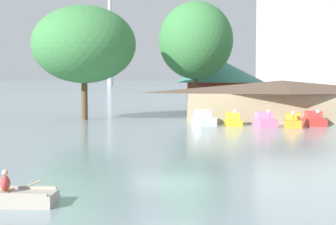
{
  "coord_description": "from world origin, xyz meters",
  "views": [
    {
      "loc": [
        0.2,
        -21.31,
        4.27
      ],
      "look_at": [
        -0.41,
        13.88,
        2.01
      ],
      "focal_mm": 55.48,
      "sensor_mm": 36.0,
      "label": 1
    }
  ],
  "objects_px": {
    "pedal_boat_pink": "(265,121)",
    "boathouse": "(281,100)",
    "pedal_boat_yellow": "(233,120)",
    "pedal_boat_red": "(314,120)",
    "green_roof_pavilion": "(219,81)",
    "shoreline_tree_tall_left": "(84,45)",
    "pedal_boat_white": "(204,119)",
    "pedal_boat_orange": "(293,122)",
    "shoreline_tree_mid": "(196,40)"
  },
  "relations": [
    {
      "from": "pedal_boat_orange",
      "to": "shoreline_tree_tall_left",
      "type": "height_order",
      "value": "shoreline_tree_tall_left"
    },
    {
      "from": "pedal_boat_yellow",
      "to": "pedal_boat_pink",
      "type": "xyz_separation_m",
      "value": [
        2.64,
        -1.56,
        0.06
      ]
    },
    {
      "from": "pedal_boat_orange",
      "to": "green_roof_pavilion",
      "type": "bearing_deg",
      "value": -156.73
    },
    {
      "from": "green_roof_pavilion",
      "to": "pedal_boat_pink",
      "type": "bearing_deg",
      "value": -84.56
    },
    {
      "from": "pedal_boat_red",
      "to": "shoreline_tree_tall_left",
      "type": "bearing_deg",
      "value": -106.55
    },
    {
      "from": "pedal_boat_white",
      "to": "boathouse",
      "type": "bearing_deg",
      "value": 101.4
    },
    {
      "from": "pedal_boat_yellow",
      "to": "shoreline_tree_mid",
      "type": "relative_size",
      "value": 0.18
    },
    {
      "from": "pedal_boat_white",
      "to": "pedal_boat_yellow",
      "type": "xyz_separation_m",
      "value": [
        2.7,
        0.01,
        -0.08
      ]
    },
    {
      "from": "pedal_boat_orange",
      "to": "pedal_boat_red",
      "type": "bearing_deg",
      "value": 139.82
    },
    {
      "from": "pedal_boat_white",
      "to": "pedal_boat_red",
      "type": "relative_size",
      "value": 1.02
    },
    {
      "from": "pedal_boat_red",
      "to": "pedal_boat_orange",
      "type": "bearing_deg",
      "value": -52.14
    },
    {
      "from": "pedal_boat_white",
      "to": "pedal_boat_red",
      "type": "distance_m",
      "value": 10.21
    },
    {
      "from": "pedal_boat_yellow",
      "to": "shoreline_tree_tall_left",
      "type": "bearing_deg",
      "value": -119.54
    },
    {
      "from": "pedal_boat_pink",
      "to": "shoreline_tree_tall_left",
      "type": "xyz_separation_m",
      "value": [
        -17.55,
        8.41,
        7.34
      ]
    },
    {
      "from": "boathouse",
      "to": "shoreline_tree_mid",
      "type": "xyz_separation_m",
      "value": [
        -8.34,
        8.73,
        6.63
      ]
    },
    {
      "from": "boathouse",
      "to": "shoreline_tree_tall_left",
      "type": "relative_size",
      "value": 1.72
    },
    {
      "from": "pedal_boat_red",
      "to": "boathouse",
      "type": "height_order",
      "value": "boathouse"
    },
    {
      "from": "pedal_boat_orange",
      "to": "shoreline_tree_mid",
      "type": "relative_size",
      "value": 0.2
    },
    {
      "from": "shoreline_tree_mid",
      "to": "pedal_boat_red",
      "type": "bearing_deg",
      "value": -51.81
    },
    {
      "from": "pedal_boat_red",
      "to": "green_roof_pavilion",
      "type": "bearing_deg",
      "value": -161.71
    },
    {
      "from": "green_roof_pavilion",
      "to": "shoreline_tree_tall_left",
      "type": "bearing_deg",
      "value": -136.74
    },
    {
      "from": "pedal_boat_pink",
      "to": "pedal_boat_red",
      "type": "bearing_deg",
      "value": 103.81
    },
    {
      "from": "pedal_boat_white",
      "to": "shoreline_tree_tall_left",
      "type": "distance_m",
      "value": 15.8
    },
    {
      "from": "boathouse",
      "to": "green_roof_pavilion",
      "type": "relative_size",
      "value": 1.7
    },
    {
      "from": "pedal_boat_white",
      "to": "shoreline_tree_mid",
      "type": "bearing_deg",
      "value": 161.44
    },
    {
      "from": "pedal_boat_pink",
      "to": "green_roof_pavilion",
      "type": "height_order",
      "value": "green_roof_pavilion"
    },
    {
      "from": "pedal_boat_orange",
      "to": "green_roof_pavilion",
      "type": "height_order",
      "value": "green_roof_pavilion"
    },
    {
      "from": "pedal_boat_yellow",
      "to": "boathouse",
      "type": "relative_size",
      "value": 0.11
    },
    {
      "from": "pedal_boat_pink",
      "to": "pedal_boat_red",
      "type": "height_order",
      "value": "pedal_boat_pink"
    },
    {
      "from": "shoreline_tree_mid",
      "to": "boathouse",
      "type": "bearing_deg",
      "value": -46.31
    },
    {
      "from": "pedal_boat_white",
      "to": "pedal_boat_red",
      "type": "xyz_separation_m",
      "value": [
        10.21,
        0.29,
        -0.06
      ]
    },
    {
      "from": "pedal_boat_white",
      "to": "shoreline_tree_tall_left",
      "type": "relative_size",
      "value": 0.24
    },
    {
      "from": "boathouse",
      "to": "green_roof_pavilion",
      "type": "xyz_separation_m",
      "value": [
        -4.93,
        16.46,
        1.89
      ]
    },
    {
      "from": "pedal_boat_pink",
      "to": "shoreline_tree_tall_left",
      "type": "distance_m",
      "value": 20.8
    },
    {
      "from": "boathouse",
      "to": "green_roof_pavilion",
      "type": "height_order",
      "value": "green_roof_pavilion"
    },
    {
      "from": "pedal_boat_white",
      "to": "shoreline_tree_tall_left",
      "type": "bearing_deg",
      "value": -138.92
    },
    {
      "from": "pedal_boat_orange",
      "to": "shoreline_tree_tall_left",
      "type": "relative_size",
      "value": 0.23
    },
    {
      "from": "green_roof_pavilion",
      "to": "shoreline_tree_mid",
      "type": "height_order",
      "value": "shoreline_tree_mid"
    },
    {
      "from": "pedal_boat_yellow",
      "to": "green_roof_pavilion",
      "type": "xyz_separation_m",
      "value": [
        0.46,
        21.32,
        3.57
      ]
    },
    {
      "from": "shoreline_tree_tall_left",
      "to": "shoreline_tree_mid",
      "type": "bearing_deg",
      "value": 29.36
    },
    {
      "from": "pedal_boat_pink",
      "to": "boathouse",
      "type": "bearing_deg",
      "value": 149.85
    },
    {
      "from": "shoreline_tree_tall_left",
      "to": "shoreline_tree_mid",
      "type": "relative_size",
      "value": 0.9
    },
    {
      "from": "shoreline_tree_tall_left",
      "to": "pedal_boat_white",
      "type": "bearing_deg",
      "value": -29.32
    },
    {
      "from": "pedal_boat_pink",
      "to": "shoreline_tree_mid",
      "type": "height_order",
      "value": "shoreline_tree_mid"
    },
    {
      "from": "pedal_boat_yellow",
      "to": "pedal_boat_red",
      "type": "bearing_deg",
      "value": 87.29
    },
    {
      "from": "pedal_boat_orange",
      "to": "pedal_boat_white",
      "type": "bearing_deg",
      "value": -89.58
    },
    {
      "from": "pedal_boat_pink",
      "to": "boathouse",
      "type": "xyz_separation_m",
      "value": [
        2.75,
        6.41,
        1.62
      ]
    },
    {
      "from": "pedal_boat_orange",
      "to": "shoreline_tree_tall_left",
      "type": "bearing_deg",
      "value": -101.06
    },
    {
      "from": "pedal_boat_white",
      "to": "pedal_boat_yellow",
      "type": "height_order",
      "value": "pedal_boat_white"
    },
    {
      "from": "pedal_boat_red",
      "to": "green_roof_pavilion",
      "type": "relative_size",
      "value": 0.23
    }
  ]
}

